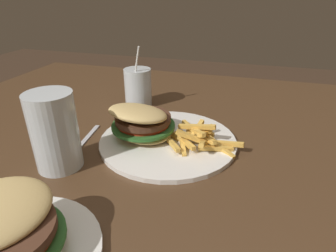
{
  "coord_description": "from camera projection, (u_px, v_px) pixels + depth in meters",
  "views": [
    {
      "loc": [
        -0.16,
        0.4,
        1.06
      ],
      "look_at": [
        -0.01,
        -0.13,
        0.79
      ],
      "focal_mm": 30.0,
      "sensor_mm": 36.0,
      "label": 1
    }
  ],
  "objects": [
    {
      "name": "meal_plate_far",
      "position": [
        6.0,
        240.0,
        0.34
      ],
      "size": [
        0.22,
        0.22,
        0.09
      ],
      "color": "white",
      "rests_on": "dining_table"
    },
    {
      "name": "dining_table",
      "position": [
        147.0,
        214.0,
        0.57
      ],
      "size": [
        1.4,
        1.37,
        0.75
      ],
      "color": "#4C331E",
      "rests_on": "ground_plane"
    },
    {
      "name": "spoon",
      "position": [
        73.0,
        151.0,
        0.58
      ],
      "size": [
        0.05,
        0.17,
        0.01
      ],
      "rotation": [
        0.0,
        0.0,
        1.7
      ],
      "color": "silver",
      "rests_on": "dining_table"
    },
    {
      "name": "meal_plate_near",
      "position": [
        155.0,
        130.0,
        0.62
      ],
      "size": [
        0.32,
        0.3,
        0.09
      ],
      "color": "white",
      "rests_on": "dining_table"
    },
    {
      "name": "beer_glass",
      "position": [
        55.0,
        133.0,
        0.52
      ],
      "size": [
        0.09,
        0.09,
        0.15
      ],
      "color": "silver",
      "rests_on": "dining_table"
    },
    {
      "name": "juice_glass",
      "position": [
        138.0,
        89.0,
        0.8
      ],
      "size": [
        0.08,
        0.08,
        0.17
      ],
      "color": "silver",
      "rests_on": "dining_table"
    }
  ]
}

